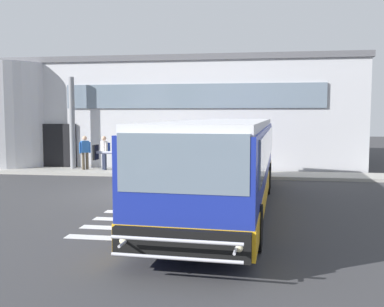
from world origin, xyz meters
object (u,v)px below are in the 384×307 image
(passenger_by_doorway, at_px, (105,150))
(passenger_at_curb_edge, at_px, (132,152))
(bus_main_foreground, at_px, (224,165))
(entry_support_column, at_px, (72,123))
(passenger_near_column, at_px, (85,151))

(passenger_by_doorway, relative_size, passenger_at_curb_edge, 1.00)
(bus_main_foreground, bearing_deg, passenger_at_curb_edge, 125.42)
(entry_support_column, relative_size, bus_main_foreground, 0.37)
(passenger_near_column, distance_m, passenger_by_doorway, 1.01)
(passenger_by_doorway, bearing_deg, passenger_near_column, -176.94)
(passenger_near_column, relative_size, passenger_at_curb_edge, 1.00)
(entry_support_column, height_order, bus_main_foreground, entry_support_column)
(bus_main_foreground, bearing_deg, entry_support_column, 137.03)
(passenger_by_doorway, height_order, passenger_at_curb_edge, same)
(passenger_at_curb_edge, bearing_deg, passenger_by_doorway, 164.85)
(bus_main_foreground, relative_size, passenger_by_doorway, 7.39)
(bus_main_foreground, bearing_deg, passenger_by_doorway, 131.19)
(entry_support_column, xyz_separation_m, bus_main_foreground, (8.30, -7.74, -1.12))
(entry_support_column, bearing_deg, passenger_at_curb_edge, -12.32)
(entry_support_column, xyz_separation_m, passenger_near_column, (0.80, -0.37, -1.38))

